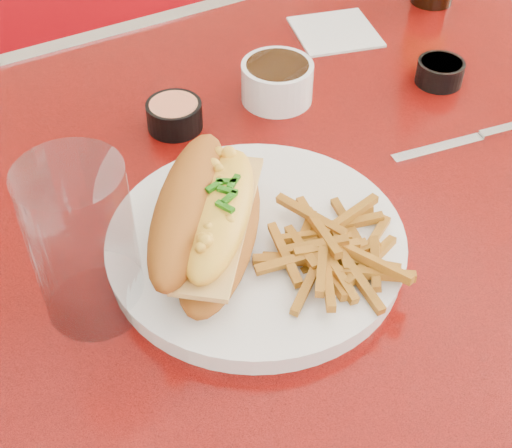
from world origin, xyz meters
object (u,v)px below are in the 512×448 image
mac_hoagie (208,218)px  fork (300,198)px  gravy_ramekin (277,81)px  diner_table (355,239)px  water_tumbler (84,244)px  sauce_cup_left (174,114)px  sauce_cup_right (440,71)px  booth_bench_far (142,124)px  knife (475,138)px  dinner_plate (256,244)px

mac_hoagie → fork: mac_hoagie is taller
gravy_ramekin → diner_table: bearing=-70.9°
fork → water_tumbler: size_ratio=1.02×
mac_hoagie → sauce_cup_left: (0.07, 0.22, -0.04)m
sauce_cup_right → water_tumbler: water_tumbler is taller
sauce_cup_left → booth_bench_far: bearing=74.5°
water_tumbler → diner_table: bearing=10.9°
knife → sauce_cup_right: bearing=78.4°
booth_bench_far → sauce_cup_left: (-0.18, -0.67, 0.50)m
mac_hoagie → sauce_cup_left: mac_hoagie is taller
fork → gravy_ramekin: gravy_ramekin is taller
dinner_plate → water_tumbler: 0.18m
sauce_cup_left → sauce_cup_right: sauce_cup_left is taller
booth_bench_far → gravy_ramekin: booth_bench_far is taller
dinner_plate → gravy_ramekin: 0.27m
knife → mac_hoagie: bearing=-168.2°
water_tumbler → knife: size_ratio=0.86×
mac_hoagie → knife: mac_hoagie is taller
dinner_plate → knife: dinner_plate is taller
mac_hoagie → fork: 0.12m
booth_bench_far → mac_hoagie: bearing=-105.8°
gravy_ramekin → sauce_cup_right: bearing=-19.8°
fork → sauce_cup_right: size_ratio=2.48×
booth_bench_far → fork: 1.02m
dinner_plate → gravy_ramekin: size_ratio=3.75×
dinner_plate → fork: (0.07, 0.03, 0.01)m
sauce_cup_right → knife: size_ratio=0.35×
fork → knife: bearing=-99.1°
diner_table → water_tumbler: 0.45m
booth_bench_far → sauce_cup_right: size_ratio=18.15×
mac_hoagie → fork: (0.11, 0.02, -0.04)m
dinner_plate → mac_hoagie: mac_hoagie is taller
knife → water_tumbler: bearing=-169.6°
sauce_cup_left → fork: bearing=-76.7°
booth_bench_far → sauce_cup_right: 0.91m
booth_bench_far → mac_hoagie: booth_bench_far is taller
mac_hoagie → fork: size_ratio=1.38×
mac_hoagie → gravy_ramekin: 0.30m
fork → sauce_cup_right: 0.32m
diner_table → water_tumbler: (-0.37, -0.07, 0.24)m
fork → water_tumbler: bearing=82.5°
gravy_ramekin → sauce_cup_left: size_ratio=1.35×
diner_table → dinner_plate: bearing=-156.8°
dinner_plate → sauce_cup_left: size_ratio=5.08×
fork → gravy_ramekin: (0.09, 0.20, 0.01)m
dinner_plate → knife: bearing=5.6°
diner_table → dinner_plate: 0.28m
fork → gravy_ramekin: size_ratio=1.71×
gravy_ramekin → water_tumbler: water_tumbler is taller
booth_bench_far → sauce_cup_left: booth_bench_far is taller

